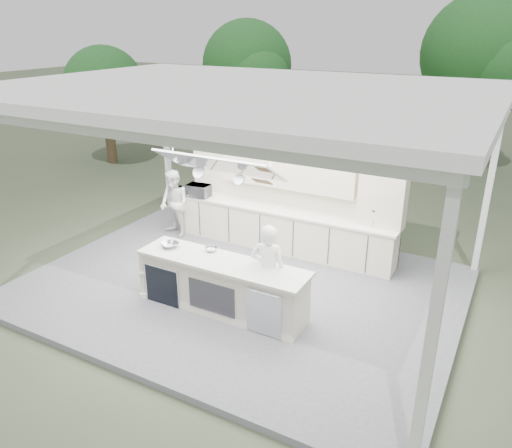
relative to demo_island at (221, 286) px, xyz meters
The scene contains 12 objects.
ground 1.10m from the demo_island, 101.07° to the left, with size 90.00×90.00×0.00m, color #424B34.
stage_deck 1.07m from the demo_island, 101.07° to the left, with size 8.00×6.00×0.12m, color slate.
tent 3.25m from the demo_island, 101.05° to the left, with size 8.20×6.20×3.86m.
demo_island is the anchor object (origin of this frame).
back_counter 2.82m from the demo_island, 93.63° to the left, with size 5.08×0.72×0.95m.
back_wall_unit 3.19m from the demo_island, 84.98° to the left, with size 5.05×0.48×2.25m.
tree_cluster 11.02m from the demo_island, 91.82° to the left, with size 19.55×9.40×5.85m.
head_chef 0.90m from the demo_island, 16.55° to the left, with size 0.61×0.40×1.68m, color white.
sous_chef 3.61m from the demo_island, 140.00° to the left, with size 0.76×0.60×1.57m, color white.
toaster_oven 3.51m from the demo_island, 130.92° to the left, with size 0.52×0.35×0.29m, color #B0B3B8.
bowl_large 1.23m from the demo_island, behind, with size 0.32×0.32×0.08m, color #B2B4B9.
bowl_small 0.68m from the demo_island, 144.30° to the left, with size 0.21×0.21×0.07m, color silver.
Camera 1 is at (4.35, -7.29, 4.83)m, focal length 35.00 mm.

